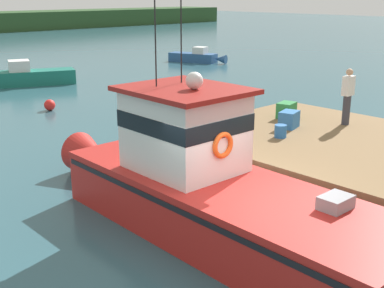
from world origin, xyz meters
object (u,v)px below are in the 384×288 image
at_px(crate_stack_mid_dock, 289,120).
at_px(moored_boat_near_channel, 197,57).
at_px(crate_single_far, 286,110).
at_px(deckhand_further_back, 348,95).
at_px(mooring_buoy_channel_marker, 50,105).
at_px(bait_bucket, 280,131).
at_px(main_fishing_boat, 205,185).
at_px(moored_boat_mid_harbor, 27,76).

relative_size(crate_stack_mid_dock, moored_boat_near_channel, 0.14).
bearing_deg(moored_boat_near_channel, crate_single_far, -126.94).
xyz_separation_m(crate_single_far, moored_boat_near_channel, (13.40, 17.83, -1.05)).
distance_m(deckhand_further_back, mooring_buoy_channel_marker, 12.90).
bearing_deg(bait_bucket, mooring_buoy_channel_marker, 91.56).
bearing_deg(moored_boat_near_channel, main_fishing_boat, -133.66).
bearing_deg(moored_boat_mid_harbor, mooring_buoy_channel_marker, -108.68).
height_order(main_fishing_boat, deckhand_further_back, main_fishing_boat).
bearing_deg(deckhand_further_back, crate_stack_mid_dock, 148.70).
height_order(deckhand_further_back, moored_boat_mid_harbor, deckhand_further_back).
distance_m(moored_boat_mid_harbor, moored_boat_near_channel, 13.44).
distance_m(bait_bucket, moored_boat_near_channel, 24.47).
xyz_separation_m(main_fishing_boat, deckhand_further_back, (6.07, 0.30, 1.05)).
relative_size(crate_stack_mid_dock, deckhand_further_back, 0.37).
xyz_separation_m(main_fishing_boat, bait_bucket, (3.58, 0.76, 0.36)).
height_order(crate_stack_mid_dock, moored_boat_mid_harbor, crate_stack_mid_dock).
bearing_deg(moored_boat_near_channel, mooring_buoy_channel_marker, -155.71).
relative_size(moored_boat_near_channel, mooring_buoy_channel_marker, 9.23).
xyz_separation_m(crate_stack_mid_dock, mooring_buoy_channel_marker, (-1.32, 11.54, -1.20)).
xyz_separation_m(crate_stack_mid_dock, deckhand_further_back, (1.50, -0.91, 0.62)).
bearing_deg(main_fishing_boat, crate_stack_mid_dock, 14.80).
height_order(crate_single_far, moored_boat_near_channel, crate_single_far).
bearing_deg(mooring_buoy_channel_marker, crate_single_far, -78.20).
xyz_separation_m(moored_boat_mid_harbor, mooring_buoy_channel_marker, (-2.23, -6.58, -0.23)).
bearing_deg(moored_boat_mid_harbor, main_fishing_boat, -105.82).
distance_m(crate_stack_mid_dock, moored_boat_mid_harbor, 18.17).
xyz_separation_m(crate_single_far, moored_boat_mid_harbor, (-0.02, 17.35, -0.96)).
xyz_separation_m(main_fishing_boat, mooring_buoy_channel_marker, (3.25, 12.75, -0.77)).
bearing_deg(crate_stack_mid_dock, main_fishing_boat, -165.20).
relative_size(crate_single_far, mooring_buoy_channel_marker, 1.25).
height_order(crate_single_far, deckhand_further_back, deckhand_further_back).
distance_m(main_fishing_boat, bait_bucket, 3.67).
height_order(crate_single_far, mooring_buoy_channel_marker, crate_single_far).
xyz_separation_m(crate_single_far, deckhand_further_back, (0.57, -1.69, 0.62)).
height_order(crate_single_far, bait_bucket, crate_single_far).
bearing_deg(crate_single_far, main_fishing_boat, -160.17).
bearing_deg(main_fishing_boat, moored_boat_near_channel, 46.34).
distance_m(main_fishing_boat, deckhand_further_back, 6.17).
distance_m(crate_stack_mid_dock, mooring_buoy_channel_marker, 11.68).
height_order(main_fishing_boat, bait_bucket, main_fishing_boat).
distance_m(crate_single_far, bait_bucket, 2.28).
relative_size(bait_bucket, deckhand_further_back, 0.21).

